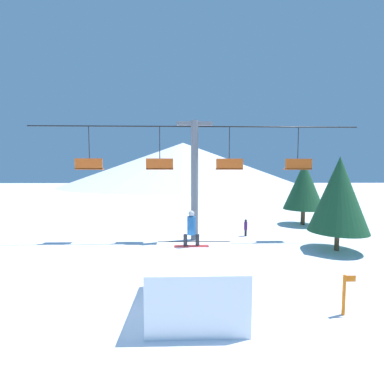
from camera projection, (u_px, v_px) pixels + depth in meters
ground_plane at (158, 314)px, 8.32m from camera, size 220.00×220.00×0.00m
mountain_ridge at (183, 164)px, 94.42m from camera, size 84.16×84.16×15.63m
snow_ramp at (196, 281)px, 8.76m from camera, size 2.95×3.58×1.80m
snowboarder at (191, 228)px, 9.69m from camera, size 1.31×0.32×1.38m
chairlift at (195, 172)px, 17.28m from camera, size 22.00×0.50×8.08m
pine_tree_near at (339, 194)px, 14.97m from camera, size 3.30×3.30×5.56m
pine_tree_far at (304, 186)px, 22.54m from camera, size 3.42×3.42×5.61m
trail_marker at (344, 293)px, 8.26m from camera, size 0.41×0.10×1.32m
distant_skier at (246, 227)px, 18.65m from camera, size 0.24×0.24×1.23m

